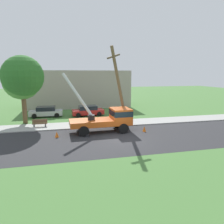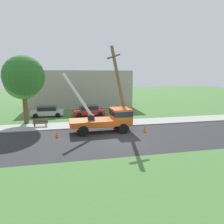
# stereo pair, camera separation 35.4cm
# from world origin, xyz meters

# --- Properties ---
(ground_plane) EXTENTS (120.00, 120.00, 0.00)m
(ground_plane) POSITION_xyz_m (0.00, 12.00, 0.00)
(ground_plane) COLOR #477538
(road_asphalt) EXTENTS (80.00, 8.54, 0.01)m
(road_asphalt) POSITION_xyz_m (0.00, 0.00, 0.00)
(road_asphalt) COLOR #2B2B2D
(road_asphalt) RESTS_ON ground
(sidewalk_strip) EXTENTS (80.00, 3.11, 0.10)m
(sidewalk_strip) POSITION_xyz_m (0.00, 5.83, 0.05)
(sidewalk_strip) COLOR #9E9E99
(sidewalk_strip) RESTS_ON ground
(utility_truck) EXTENTS (6.83, 3.21, 5.98)m
(utility_truck) POSITION_xyz_m (-0.50, 2.71, 1.41)
(utility_truck) COLOR #C65119
(utility_truck) RESTS_ON ground
(leaning_utility_pole) EXTENTS (2.84, 1.89, 8.75)m
(leaning_utility_pole) POSITION_xyz_m (0.98, 4.00, 4.49)
(leaning_utility_pole) COLOR brown
(leaning_utility_pole) RESTS_ON ground
(traffic_cone_ahead) EXTENTS (0.36, 0.36, 0.56)m
(traffic_cone_ahead) POSITION_xyz_m (3.06, 1.71, 0.28)
(traffic_cone_ahead) COLOR orange
(traffic_cone_ahead) RESTS_ON ground
(traffic_cone_behind) EXTENTS (0.36, 0.36, 0.56)m
(traffic_cone_behind) POSITION_xyz_m (-5.68, 1.73, 0.28)
(traffic_cone_behind) COLOR orange
(traffic_cone_behind) RESTS_ON ground
(traffic_cone_curbside) EXTENTS (0.36, 0.36, 0.56)m
(traffic_cone_curbside) POSITION_xyz_m (1.13, 3.79, 0.28)
(traffic_cone_curbside) COLOR orange
(traffic_cone_curbside) RESTS_ON ground
(parked_sedan_silver) EXTENTS (4.45, 2.11, 1.42)m
(parked_sedan_silver) POSITION_xyz_m (-7.35, 11.81, 0.71)
(parked_sedan_silver) COLOR #B7B7BF
(parked_sedan_silver) RESTS_ON ground
(parked_sedan_red) EXTENTS (4.49, 2.18, 1.42)m
(parked_sedan_red) POSITION_xyz_m (-1.65, 11.25, 0.71)
(parked_sedan_red) COLOR #B21E1E
(parked_sedan_red) RESTS_ON ground
(park_bench) EXTENTS (1.60, 0.45, 0.90)m
(park_bench) POSITION_xyz_m (-7.61, 5.89, 0.46)
(park_bench) COLOR brown
(park_bench) RESTS_ON ground
(roadside_tree_near) EXTENTS (4.77, 4.77, 7.97)m
(roadside_tree_near) POSITION_xyz_m (-9.40, 8.19, 5.57)
(roadside_tree_near) COLOR brown
(roadside_tree_near) RESTS_ON ground
(roadside_tree_far) EXTENTS (4.27, 4.27, 7.14)m
(roadside_tree_far) POSITION_xyz_m (-9.66, 8.63, 4.98)
(roadside_tree_far) COLOR brown
(roadside_tree_far) RESTS_ON ground
(lowrise_building_backdrop) EXTENTS (18.00, 6.00, 6.40)m
(lowrise_building_backdrop) POSITION_xyz_m (-2.33, 20.11, 3.20)
(lowrise_building_backdrop) COLOR #A5998C
(lowrise_building_backdrop) RESTS_ON ground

